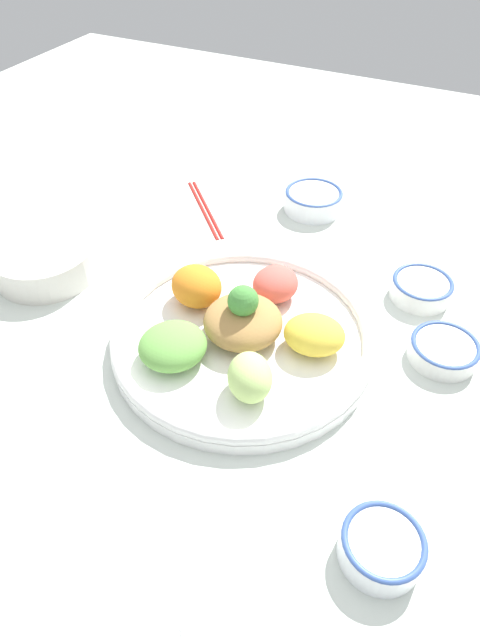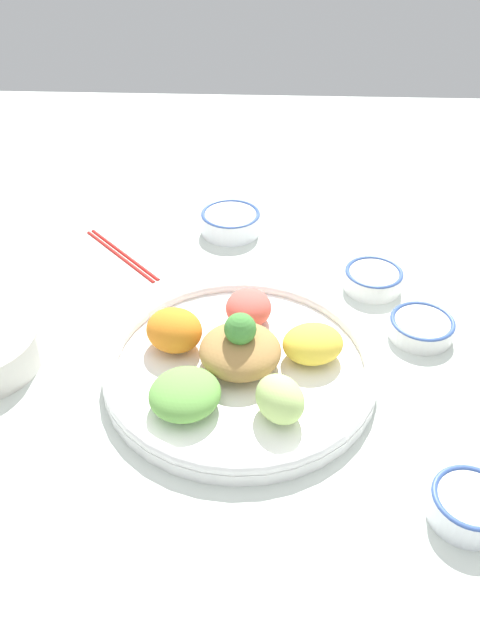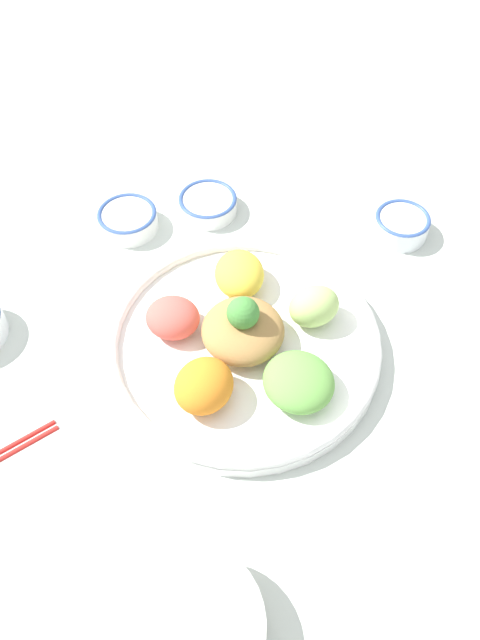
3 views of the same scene
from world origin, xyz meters
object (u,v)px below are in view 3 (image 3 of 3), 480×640
salad_platter (246,340)px  side_serving_bowl (183,630)px  rice_bowl_blue (208,204)px  sauce_bowl_dark (128,219)px  sauce_bowl_red (401,225)px

salad_platter → side_serving_bowl: (-0.39, 0.01, 0.00)m
rice_bowl_blue → sauce_bowl_dark: bearing=115.6°
salad_platter → sauce_bowl_dark: 0.32m
salad_platter → sauce_bowl_dark: (0.22, 0.23, -0.01)m
salad_platter → side_serving_bowl: bearing=178.4°
rice_bowl_blue → sauce_bowl_dark: size_ratio=1.01×
salad_platter → sauce_bowl_dark: size_ratio=3.99×
rice_bowl_blue → side_serving_bowl: side_serving_bowl is taller
salad_platter → rice_bowl_blue: size_ratio=3.95×
salad_platter → side_serving_bowl: salad_platter is taller
sauce_bowl_dark → side_serving_bowl: size_ratio=0.56×
rice_bowl_blue → sauce_bowl_red: bearing=-91.0°
rice_bowl_blue → side_serving_bowl: (-0.67, -0.10, 0.01)m
salad_platter → sauce_bowl_red: salad_platter is taller
sauce_bowl_red → sauce_bowl_dark: bearing=96.9°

